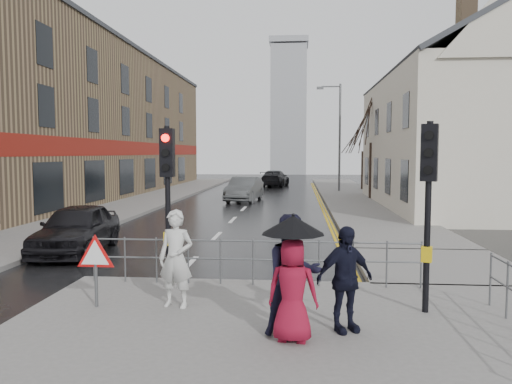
% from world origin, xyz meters
% --- Properties ---
extents(ground, '(120.00, 120.00, 0.00)m').
position_xyz_m(ground, '(0.00, 0.00, 0.00)').
color(ground, black).
rests_on(ground, ground).
extents(near_pavement, '(10.00, 9.00, 0.14)m').
position_xyz_m(near_pavement, '(3.00, -3.50, 0.07)').
color(near_pavement, '#605E5B').
rests_on(near_pavement, ground).
extents(left_pavement, '(4.00, 44.00, 0.14)m').
position_xyz_m(left_pavement, '(-6.50, 23.00, 0.07)').
color(left_pavement, '#605E5B').
rests_on(left_pavement, ground).
extents(right_pavement, '(4.00, 40.00, 0.14)m').
position_xyz_m(right_pavement, '(6.50, 25.00, 0.07)').
color(right_pavement, '#605E5B').
rests_on(right_pavement, ground).
extents(pavement_bridge_right, '(4.00, 4.20, 0.14)m').
position_xyz_m(pavement_bridge_right, '(6.50, 3.00, 0.07)').
color(pavement_bridge_right, '#605E5B').
rests_on(pavement_bridge_right, ground).
extents(building_left_terrace, '(8.00, 42.00, 10.00)m').
position_xyz_m(building_left_terrace, '(-12.00, 22.00, 5.00)').
color(building_left_terrace, brown).
rests_on(building_left_terrace, ground).
extents(building_right_cream, '(9.00, 16.40, 10.10)m').
position_xyz_m(building_right_cream, '(12.00, 18.00, 4.78)').
color(building_right_cream, beige).
rests_on(building_right_cream, ground).
extents(church_tower, '(5.00, 5.00, 18.00)m').
position_xyz_m(church_tower, '(1.50, 62.00, 9.00)').
color(church_tower, '#95999E').
rests_on(church_tower, ground).
extents(traffic_signal_near_left, '(0.28, 0.27, 3.40)m').
position_xyz_m(traffic_signal_near_left, '(0.20, 0.20, 2.46)').
color(traffic_signal_near_left, black).
rests_on(traffic_signal_near_left, near_pavement).
extents(traffic_signal_near_right, '(0.34, 0.33, 3.40)m').
position_xyz_m(traffic_signal_near_right, '(5.20, -1.00, 2.46)').
color(traffic_signal_near_right, black).
rests_on(traffic_signal_near_right, near_pavement).
extents(guard_railing_front, '(7.14, 0.04, 1.00)m').
position_xyz_m(guard_railing_front, '(1.95, 0.60, 0.86)').
color(guard_railing_front, '#595B5E').
rests_on(guard_railing_front, near_pavement).
extents(warning_sign, '(0.80, 0.07, 1.35)m').
position_xyz_m(warning_sign, '(-0.80, -1.21, 1.04)').
color(warning_sign, '#595B5E').
rests_on(warning_sign, near_pavement).
extents(street_lamp, '(1.83, 0.25, 8.00)m').
position_xyz_m(street_lamp, '(5.82, 28.00, 4.71)').
color(street_lamp, '#595B5E').
rests_on(street_lamp, right_pavement).
extents(tree_near, '(2.40, 2.40, 6.58)m').
position_xyz_m(tree_near, '(7.50, 22.00, 5.14)').
color(tree_near, black).
rests_on(tree_near, right_pavement).
extents(tree_far, '(2.40, 2.40, 5.64)m').
position_xyz_m(tree_far, '(8.00, 30.00, 4.42)').
color(tree_far, black).
rests_on(tree_far, right_pavement).
extents(pedestrian_a, '(0.72, 0.54, 1.81)m').
position_xyz_m(pedestrian_a, '(0.68, -1.07, 1.04)').
color(pedestrian_a, beige).
rests_on(pedestrian_a, near_pavement).
extents(pedestrian_b, '(1.10, 0.97, 1.90)m').
position_xyz_m(pedestrian_b, '(2.84, -2.31, 1.09)').
color(pedestrian_b, black).
rests_on(pedestrian_b, near_pavement).
extents(pedestrian_with_umbrella, '(0.96, 0.96, 1.92)m').
position_xyz_m(pedestrian_with_umbrella, '(2.84, -2.60, 1.22)').
color(pedestrian_with_umbrella, maroon).
rests_on(pedestrian_with_umbrella, near_pavement).
extents(pedestrian_d, '(1.07, 0.81, 1.70)m').
position_xyz_m(pedestrian_d, '(3.66, -2.09, 0.99)').
color(pedestrian_d, black).
rests_on(pedestrian_d, near_pavement).
extents(car_parked, '(2.12, 4.45, 1.47)m').
position_xyz_m(car_parked, '(-3.68, 4.27, 0.73)').
color(car_parked, black).
rests_on(car_parked, ground).
extents(car_mid, '(2.09, 4.73, 1.51)m').
position_xyz_m(car_mid, '(-0.41, 20.64, 0.76)').
color(car_mid, '#414345').
rests_on(car_mid, ground).
extents(car_far, '(2.64, 5.20, 1.44)m').
position_xyz_m(car_far, '(0.83, 34.61, 0.72)').
color(car_far, black).
rests_on(car_far, ground).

